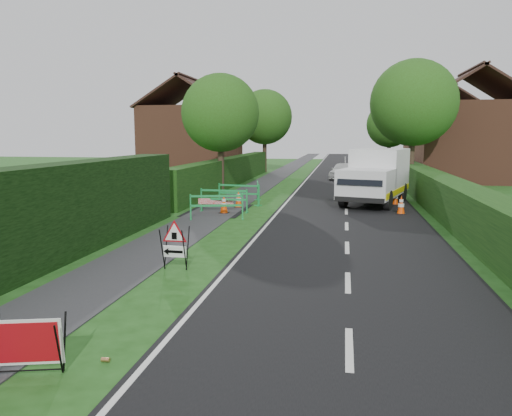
{
  "coord_description": "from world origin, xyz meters",
  "views": [
    {
      "loc": [
        2.35,
        -9.83,
        3.23
      ],
      "look_at": [
        -0.16,
        4.44,
        1.12
      ],
      "focal_mm": 35.0,
      "sensor_mm": 36.0,
      "label": 1
    }
  ],
  "objects": [
    {
      "name": "traffic_cone_2",
      "position": [
        4.79,
        16.4,
        0.39
      ],
      "size": [
        0.38,
        0.38,
        0.79
      ],
      "color": "black",
      "rests_on": "ground"
    },
    {
      "name": "redwhite_plank",
      "position": [
        -3.0,
        10.64,
        0.0
      ],
      "size": [
        1.48,
        0.31,
        0.25
      ],
      "primitive_type": "cube",
      "rotation": [
        0.0,
        0.0,
        0.18
      ],
      "color": "red",
      "rests_on": "ground"
    },
    {
      "name": "hatchback_car",
      "position": [
        2.26,
        27.79,
        0.63
      ],
      "size": [
        2.18,
        3.92,
        1.26
      ],
      "primitive_type": "imported",
      "rotation": [
        0.0,
        0.0,
        -0.2
      ],
      "color": "silver",
      "rests_on": "ground"
    },
    {
      "name": "tree_fw",
      "position": [
        -4.6,
        34.0,
        4.83
      ],
      "size": [
        4.8,
        4.8,
        7.24
      ],
      "color": "#2D2116",
      "rests_on": "ground"
    },
    {
      "name": "ped_barrier_0",
      "position": [
        -2.45,
        8.67,
        0.63
      ],
      "size": [
        2.08,
        0.86,
        1.0
      ],
      "rotation": [
        0.0,
        0.0,
        0.26
      ],
      "color": "#1A9040",
      "rests_on": "ground"
    },
    {
      "name": "ped_barrier_3",
      "position": [
        -1.72,
        13.74,
        0.63
      ],
      "size": [
        0.72,
        2.09,
        1.0
      ],
      "rotation": [
        0.0,
        0.0,
        1.76
      ],
      "color": "#1A9040",
      "rests_on": "ground"
    },
    {
      "name": "house_east_b",
      "position": [
        12.0,
        42.0,
        2.9
      ],
      "size": [
        7.5,
        7.4,
        7.88
      ],
      "color": "brown",
      "rests_on": "ground"
    },
    {
      "name": "works_van",
      "position": [
        3.87,
        14.44,
        1.37
      ],
      "size": [
        3.68,
        6.03,
        2.58
      ],
      "rotation": [
        0.0,
        0.0,
        -0.28
      ],
      "color": "silver",
      "rests_on": "ground"
    },
    {
      "name": "house_west",
      "position": [
        -10.0,
        30.0,
        2.9
      ],
      "size": [
        7.5,
        7.4,
        7.88
      ],
      "color": "brown",
      "rests_on": "ground"
    },
    {
      "name": "red_rect_sign",
      "position": [
        -1.8,
        -4.09,
        0.45
      ],
      "size": [
        1.04,
        0.79,
        0.79
      ],
      "rotation": [
        0.0,
        0.0,
        0.27
      ],
      "color": "black",
      "rests_on": "ground"
    },
    {
      "name": "ped_barrier_1",
      "position": [
        -2.63,
        10.58,
        0.63
      ],
      "size": [
        2.07,
        0.42,
        1.0
      ],
      "rotation": [
        0.0,
        0.0,
        -0.04
      ],
      "color": "#1A9040",
      "rests_on": "ground"
    },
    {
      "name": "tree_fe",
      "position": [
        6.4,
        38.0,
        4.22
      ],
      "size": [
        4.2,
        4.2,
        6.33
      ],
      "color": "#2D2116",
      "rests_on": "ground"
    },
    {
      "name": "traffic_cone_4",
      "position": [
        -2.3,
        12.0,
        0.39
      ],
      "size": [
        0.38,
        0.38,
        0.79
      ],
      "color": "black",
      "rests_on": "ground"
    },
    {
      "name": "hedge_west_near",
      "position": [
        -5.0,
        0.0,
        0.0
      ],
      "size": [
        1.1,
        18.0,
        2.5
      ],
      "primitive_type": "cube",
      "color": "black",
      "rests_on": "ground"
    },
    {
      "name": "road_surface",
      "position": [
        2.5,
        35.0,
        0.0
      ],
      "size": [
        6.0,
        90.0,
        0.02
      ],
      "primitive_type": "cube",
      "color": "black",
      "rests_on": "ground"
    },
    {
      "name": "tree_ne",
      "position": [
        6.4,
        22.0,
        5.17
      ],
      "size": [
        5.2,
        5.2,
        7.79
      ],
      "color": "#2D2116",
      "rests_on": "ground"
    },
    {
      "name": "house_east_a",
      "position": [
        11.0,
        28.0,
        2.9
      ],
      "size": [
        7.5,
        7.4,
        7.88
      ],
      "color": "brown",
      "rests_on": "ground"
    },
    {
      "name": "traffic_cone_1",
      "position": [
        4.75,
        14.17,
        0.39
      ],
      "size": [
        0.38,
        0.38,
        0.79
      ],
      "color": "black",
      "rests_on": "ground"
    },
    {
      "name": "ped_barrier_2",
      "position": [
        -2.46,
        12.81,
        0.63
      ],
      "size": [
        2.09,
        0.71,
        1.0
      ],
      "rotation": [
        0.0,
        0.0,
        -0.18
      ],
      "color": "#1A9040",
      "rests_on": "ground"
    },
    {
      "name": "litter_can",
      "position": [
        -0.96,
        -3.53,
        0.0
      ],
      "size": [
        0.12,
        0.07,
        0.07
      ],
      "primitive_type": "cylinder",
      "rotation": [
        0.0,
        1.57,
        0.0
      ],
      "color": "#BF7F4C",
      "rests_on": "ground"
    },
    {
      "name": "traffic_cone_3",
      "position": [
        -2.54,
        10.19,
        0.39
      ],
      "size": [
        0.38,
        0.38,
        0.79
      ],
      "color": "black",
      "rests_on": "ground"
    },
    {
      "name": "traffic_cone_0",
      "position": [
        4.72,
        11.28,
        0.39
      ],
      "size": [
        0.38,
        0.38,
        0.79
      ],
      "color": "black",
      "rests_on": "ground"
    },
    {
      "name": "triangle_sign",
      "position": [
        -1.64,
        1.37,
        0.71
      ],
      "size": [
        0.72,
        0.72,
        1.03
      ],
      "rotation": [
        0.0,
        0.0,
        -0.02
      ],
      "color": "black",
      "rests_on": "ground"
    },
    {
      "name": "hedge_east",
      "position": [
        6.5,
        16.0,
        0.0
      ],
      "size": [
        1.2,
        50.0,
        1.5
      ],
      "primitive_type": "cube",
      "color": "#14380F",
      "rests_on": "ground"
    },
    {
      "name": "tree_nw",
      "position": [
        -4.6,
        18.0,
        4.48
      ],
      "size": [
        4.4,
        4.4,
        6.7
      ],
      "color": "#2D2116",
      "rests_on": "ground"
    },
    {
      "name": "ground",
      "position": [
        0.0,
        0.0,
        0.0
      ],
      "size": [
        120.0,
        120.0,
        0.0
      ],
      "primitive_type": "plane",
      "color": "#1D4914",
      "rests_on": "ground"
    },
    {
      "name": "footpath",
      "position": [
        -3.0,
        35.0,
        0.01
      ],
      "size": [
        2.0,
        90.0,
        0.02
      ],
      "primitive_type": "cube",
      "color": "#2D2D30",
      "rests_on": "ground"
    },
    {
      "name": "hedge_west_far",
      "position": [
        -5.0,
        22.0,
        0.0
      ],
      "size": [
        1.0,
        24.0,
        1.8
      ],
      "primitive_type": "cube",
      "color": "#14380F",
      "rests_on": "ground"
    }
  ]
}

